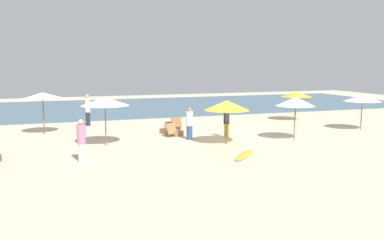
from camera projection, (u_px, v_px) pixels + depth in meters
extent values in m
plane|color=beige|center=(226.00, 139.00, 21.78)|extent=(60.00, 60.00, 0.00)
cube|color=#476B7F|center=(150.00, 106.00, 37.69)|extent=(48.00, 16.00, 0.06)
cylinder|color=brown|center=(295.00, 119.00, 21.50)|extent=(0.05, 0.05, 2.16)
cone|color=silver|center=(295.00, 101.00, 21.37)|extent=(2.00, 2.00, 0.47)
cylinder|color=brown|center=(44.00, 114.00, 23.15)|extent=(0.06, 0.06, 2.27)
cone|color=silver|center=(43.00, 95.00, 23.01)|extent=(2.08, 2.08, 0.32)
cylinder|color=brown|center=(106.00, 122.00, 20.01)|extent=(0.05, 0.05, 2.28)
cone|color=silver|center=(105.00, 101.00, 19.87)|extent=(2.30, 2.30, 0.41)
cylinder|color=olive|center=(362.00, 113.00, 24.70)|extent=(0.06, 0.06, 2.00)
cone|color=silver|center=(362.00, 98.00, 24.58)|extent=(2.12, 2.12, 0.37)
cylinder|color=brown|center=(227.00, 123.00, 20.37)|extent=(0.06, 0.06, 2.09)
cone|color=gold|center=(227.00, 105.00, 20.25)|extent=(2.18, 2.18, 0.48)
cylinder|color=brown|center=(296.00, 107.00, 28.61)|extent=(0.06, 0.06, 1.91)
cone|color=gold|center=(296.00, 94.00, 28.49)|extent=(2.08, 2.08, 0.33)
cube|color=olive|center=(172.00, 132.00, 23.17)|extent=(1.05, 1.61, 0.28)
cube|color=olive|center=(171.00, 129.00, 22.44)|extent=(0.67, 0.57, 0.58)
cube|color=#2D4C8C|center=(172.00, 129.00, 23.15)|extent=(0.82, 1.16, 0.03)
cube|color=brown|center=(173.00, 126.00, 25.53)|extent=(0.67, 1.53, 0.28)
cube|color=brown|center=(176.00, 122.00, 24.84)|extent=(0.59, 0.46, 0.57)
cube|color=#26262D|center=(173.00, 123.00, 25.50)|extent=(0.56, 1.07, 0.03)
cylinder|color=#2D4C8C|center=(189.00, 133.00, 21.68)|extent=(0.37, 0.37, 0.71)
cylinder|color=white|center=(189.00, 119.00, 21.58)|extent=(0.43, 0.43, 0.75)
sphere|color=#A37556|center=(189.00, 110.00, 21.51)|extent=(0.20, 0.20, 0.20)
cylinder|color=white|center=(82.00, 152.00, 16.86)|extent=(0.41, 0.41, 0.74)
cylinder|color=#D17299|center=(81.00, 134.00, 16.76)|extent=(0.49, 0.49, 0.77)
sphere|color=beige|center=(81.00, 122.00, 16.69)|extent=(0.21, 0.21, 0.21)
cylinder|color=#26262D|center=(88.00, 119.00, 26.36)|extent=(0.38, 0.38, 0.85)
cylinder|color=white|center=(88.00, 105.00, 26.24)|extent=(0.44, 0.44, 0.89)
sphere|color=tan|center=(87.00, 96.00, 26.16)|extent=(0.24, 0.24, 0.24)
cylinder|color=yellow|center=(226.00, 131.00, 22.11)|extent=(0.32, 0.32, 0.74)
cylinder|color=#26262D|center=(227.00, 117.00, 22.01)|extent=(0.38, 0.38, 0.77)
sphere|color=brown|center=(227.00, 107.00, 21.94)|extent=(0.21, 0.21, 0.21)
ellipsoid|color=gold|center=(244.00, 155.00, 17.95)|extent=(1.93, 2.11, 0.07)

